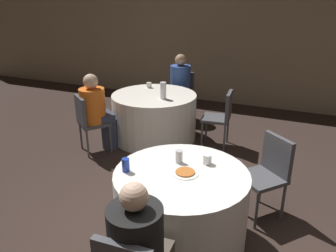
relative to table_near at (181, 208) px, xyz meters
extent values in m
plane|color=#332621|center=(0.12, -0.11, -0.36)|extent=(16.00, 16.00, 0.00)
cube|color=gray|center=(0.12, 4.44, 1.04)|extent=(16.00, 0.06, 2.80)
cylinder|color=white|center=(0.00, 0.00, 0.00)|extent=(1.19, 1.19, 0.73)
cylinder|color=white|center=(-1.26, 2.11, 0.00)|extent=(1.33, 1.33, 0.73)
cube|color=#47474C|center=(0.61, 0.69, 0.08)|extent=(0.56, 0.56, 0.04)
cube|color=#47474C|center=(0.73, 0.82, 0.30)|extent=(0.32, 0.29, 0.40)
cylinder|color=#4C4C51|center=(0.62, 0.45, -0.15)|extent=(0.03, 0.03, 0.42)
cylinder|color=#4C4C51|center=(0.37, 0.67, -0.15)|extent=(0.03, 0.03, 0.42)
cylinder|color=#4C4C51|center=(0.85, 0.70, -0.15)|extent=(0.03, 0.03, 0.42)
cylinder|color=#4C4C51|center=(0.59, 0.93, -0.15)|extent=(0.03, 0.03, 0.42)
cube|color=#47474C|center=(-0.28, 2.20, 0.08)|extent=(0.44, 0.44, 0.04)
cube|color=#47474C|center=(-0.10, 2.22, 0.30)|extent=(0.09, 0.38, 0.40)
cylinder|color=#4C4C51|center=(-0.43, 2.02, -0.15)|extent=(0.03, 0.03, 0.42)
cylinder|color=#4C4C51|center=(-0.46, 2.35, -0.15)|extent=(0.03, 0.03, 0.42)
cylinder|color=#4C4C51|center=(-0.09, 2.05, -0.15)|extent=(0.03, 0.03, 0.42)
cylinder|color=#4C4C51|center=(-0.12, 2.39, -0.15)|extent=(0.03, 0.03, 0.42)
cube|color=#47474C|center=(-1.19, 3.09, 0.08)|extent=(0.42, 0.42, 0.04)
cube|color=#47474C|center=(-1.18, 3.27, 0.30)|extent=(0.38, 0.07, 0.40)
cylinder|color=#4C4C51|center=(-1.03, 2.91, -0.15)|extent=(0.03, 0.03, 0.42)
cylinder|color=#4C4C51|center=(-1.37, 2.93, -0.15)|extent=(0.03, 0.03, 0.42)
cylinder|color=#4C4C51|center=(-1.01, 3.25, -0.15)|extent=(0.03, 0.03, 0.42)
cylinder|color=#4C4C51|center=(-1.35, 3.27, -0.15)|extent=(0.03, 0.03, 0.42)
cube|color=#47474C|center=(-1.85, 1.32, 0.08)|extent=(0.56, 0.56, 0.04)
cube|color=#47474C|center=(-1.96, 1.18, 0.30)|extent=(0.33, 0.27, 0.40)
cylinder|color=#4C4C51|center=(-1.88, 1.56, -0.15)|extent=(0.03, 0.03, 0.42)
cylinder|color=#4C4C51|center=(-1.61, 1.36, -0.15)|extent=(0.03, 0.03, 0.42)
cylinder|color=#4C4C51|center=(-2.09, 1.29, -0.15)|extent=(0.03, 0.03, 0.42)
cylinder|color=#4C4C51|center=(-1.82, 1.09, -0.15)|extent=(0.03, 0.03, 0.42)
cylinder|color=#33384C|center=(-1.72, 1.50, -0.13)|extent=(0.24, 0.24, 0.46)
cube|color=#33384C|center=(-1.79, 1.41, 0.15)|extent=(0.46, 0.46, 0.12)
cylinder|color=orange|center=(-1.85, 1.32, 0.34)|extent=(0.36, 0.36, 0.49)
sphere|color=#DBB293|center=(-1.85, 1.32, 0.69)|extent=(0.21, 0.21, 0.21)
cylinder|color=#282828|center=(-1.21, 2.87, -0.13)|extent=(0.24, 0.24, 0.46)
cube|color=#282828|center=(-1.20, 2.98, 0.15)|extent=(0.36, 0.34, 0.12)
cylinder|color=#33519E|center=(-1.19, 3.09, 0.37)|extent=(0.36, 0.36, 0.54)
sphere|color=tan|center=(-1.19, 3.09, 0.74)|extent=(0.20, 0.20, 0.20)
cylinder|color=black|center=(0.04, -0.91, 0.35)|extent=(0.35, 0.35, 0.51)
sphere|color=#DBB293|center=(0.04, -0.91, 0.70)|extent=(0.17, 0.17, 0.17)
cylinder|color=white|center=(0.03, 0.01, 0.37)|extent=(0.24, 0.24, 0.01)
cylinder|color=#BC6628|center=(0.03, 0.01, 0.38)|extent=(0.17, 0.17, 0.01)
cylinder|color=silver|center=(-0.09, 0.17, 0.43)|extent=(0.07, 0.07, 0.12)
cylinder|color=#1E38A5|center=(-0.46, -0.16, 0.43)|extent=(0.07, 0.07, 0.12)
cylinder|color=white|center=(0.15, 0.25, 0.41)|extent=(0.08, 0.08, 0.09)
cylinder|color=white|center=(-1.03, 1.96, 0.49)|extent=(0.09, 0.09, 0.25)
cylinder|color=silver|center=(-1.51, 2.45, 0.41)|extent=(0.08, 0.08, 0.09)
camera|label=1|loc=(0.86, -2.33, 1.79)|focal=35.00mm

